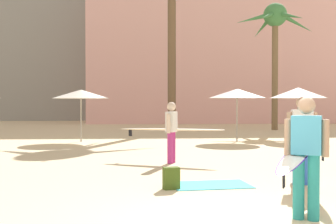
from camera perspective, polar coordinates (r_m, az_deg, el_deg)
The scene contains 10 objects.
hotel_pink at distance 39.08m, azimuth 9.13°, elevation 7.74°, with size 25.71×9.08×12.21m, color beige.
palm_tree_center at distance 27.15m, azimuth 14.15°, elevation 10.95°, with size 4.71×4.55×7.73m.
cafe_umbrella_0 at distance 18.43m, azimuth -11.61°, elevation 2.37°, with size 2.41×2.41×2.21m.
cafe_umbrella_1 at distance 18.38m, azimuth 9.25°, elevation 2.47°, with size 2.44×2.44×2.25m.
cafe_umbrella_3 at distance 19.44m, azimuth 17.06°, elevation 2.47°, with size 2.44×2.44×2.32m.
beach_towel at distance 8.61m, azimuth 5.77°, elevation -9.69°, with size 1.53×0.92×0.01m, color #4CC6D6.
backpack at distance 8.15m, azimuth 0.42°, elevation -8.91°, with size 0.33×0.29×0.42m.
person_near_right at distance 11.68m, azimuth 0.41°, elevation -2.37°, with size 2.98×1.52×1.66m.
person_mid_center at distance 6.37m, azimuth 17.64°, elevation -5.23°, with size 1.67×2.63×1.72m.
person_far_right at distance 8.79m, azimuth 17.82°, elevation -3.38°, with size 0.88×3.09×1.76m.
Camera 1 is at (-1.38, -5.37, 1.63)m, focal length 45.43 mm.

